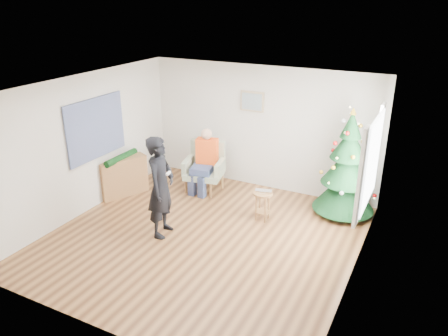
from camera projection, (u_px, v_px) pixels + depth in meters
The scene contains 19 objects.
floor at pixel (203, 238), 7.53m from camera, with size 5.00×5.00×0.00m, color brown.
ceiling at pixel (200, 88), 6.56m from camera, with size 5.00×5.00×0.00m, color white.
wall_back at pixel (261, 128), 9.11m from camera, with size 5.00×5.00×0.00m, color silver.
wall_front at pixel (93, 241), 4.98m from camera, with size 5.00×5.00×0.00m, color silver.
wall_left at pixel (85, 145), 8.10m from camera, with size 5.00×5.00×0.00m, color silver.
wall_right at pixel (360, 199), 5.99m from camera, with size 5.00×5.00×0.00m, color silver.
window_panel at pixel (372, 161), 6.76m from camera, with size 0.04×1.30×1.40m, color white.
curtains at pixel (370, 161), 6.77m from camera, with size 0.05×1.75×1.50m.
christmas_tree at pixel (347, 168), 8.02m from camera, with size 1.15×1.15×2.07m.
stool at pixel (263, 206), 8.03m from camera, with size 0.37×0.37×0.55m.
laptop at pixel (263, 192), 7.93m from camera, with size 0.30×0.20×0.02m, color silver.
armchair at pixel (205, 173), 9.24m from camera, with size 0.91×0.87×1.02m.
seated_person at pixel (204, 160), 9.07m from camera, with size 0.51×0.68×1.34m.
standing_man at pixel (161, 187), 7.35m from camera, with size 0.65×0.43×1.78m, color black.
game_controller at pixel (168, 173), 7.13m from camera, with size 0.04×0.13×0.04m, color white.
console at pixel (123, 177), 9.00m from camera, with size 0.30×1.00×0.80m, color brown.
garland at pixel (121, 158), 8.84m from camera, with size 0.14×0.14×0.90m, color black.
tapestry at pixel (96, 128), 8.23m from camera, with size 0.03×1.50×1.15m, color black.
framed_picture at pixel (252, 102), 8.96m from camera, with size 0.52×0.05×0.42m.
Camera 1 is at (3.28, -5.66, 3.93)m, focal length 35.00 mm.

